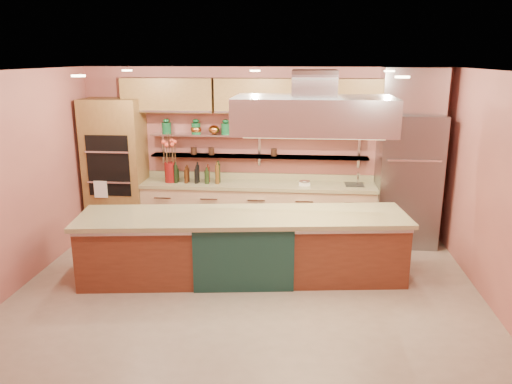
# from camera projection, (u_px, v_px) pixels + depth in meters

# --- Properties ---
(floor) EXTENTS (6.00, 5.00, 0.02)m
(floor) POSITION_uv_depth(u_px,v_px,m) (246.00, 296.00, 6.38)
(floor) COLOR gray
(floor) RESTS_ON ground
(ceiling) EXTENTS (6.00, 5.00, 0.02)m
(ceiling) POSITION_uv_depth(u_px,v_px,m) (245.00, 71.00, 5.64)
(ceiling) COLOR black
(ceiling) RESTS_ON wall_back
(wall_back) EXTENTS (6.00, 0.04, 2.80)m
(wall_back) POSITION_uv_depth(u_px,v_px,m) (262.00, 152.00, 8.41)
(wall_back) COLOR #AC5C51
(wall_back) RESTS_ON floor
(wall_front) EXTENTS (6.00, 0.04, 2.80)m
(wall_front) POSITION_uv_depth(u_px,v_px,m) (206.00, 279.00, 3.61)
(wall_front) COLOR #AC5C51
(wall_front) RESTS_ON floor
(wall_left) EXTENTS (0.04, 5.00, 2.80)m
(wall_left) POSITION_uv_depth(u_px,v_px,m) (9.00, 184.00, 6.28)
(wall_left) COLOR #AC5C51
(wall_left) RESTS_ON floor
(wall_right) EXTENTS (0.04, 5.00, 2.80)m
(wall_right) POSITION_uv_depth(u_px,v_px,m) (504.00, 197.00, 5.74)
(wall_right) COLOR #AC5C51
(wall_right) RESTS_ON floor
(oven_stack) EXTENTS (0.95, 0.64, 2.30)m
(oven_stack) POSITION_uv_depth(u_px,v_px,m) (116.00, 168.00, 8.39)
(oven_stack) COLOR olive
(oven_stack) RESTS_ON floor
(refrigerator) EXTENTS (0.95, 0.72, 2.10)m
(refrigerator) POSITION_uv_depth(u_px,v_px,m) (407.00, 180.00, 7.94)
(refrigerator) COLOR slate
(refrigerator) RESTS_ON floor
(back_counter) EXTENTS (3.84, 0.64, 0.93)m
(back_counter) POSITION_uv_depth(u_px,v_px,m) (258.00, 210.00, 8.37)
(back_counter) COLOR tan
(back_counter) RESTS_ON floor
(wall_shelf_lower) EXTENTS (3.60, 0.26, 0.03)m
(wall_shelf_lower) POSITION_uv_depth(u_px,v_px,m) (259.00, 156.00, 8.30)
(wall_shelf_lower) COLOR silver
(wall_shelf_lower) RESTS_ON wall_back
(wall_shelf_upper) EXTENTS (3.60, 0.26, 0.03)m
(wall_shelf_upper) POSITION_uv_depth(u_px,v_px,m) (259.00, 136.00, 8.21)
(wall_shelf_upper) COLOR silver
(wall_shelf_upper) RESTS_ON wall_back
(upper_cabinets) EXTENTS (4.60, 0.36, 0.55)m
(upper_cabinets) POSITION_uv_depth(u_px,v_px,m) (262.00, 96.00, 7.99)
(upper_cabinets) COLOR olive
(upper_cabinets) RESTS_ON wall_back
(range_hood) EXTENTS (2.00, 1.00, 0.45)m
(range_hood) POSITION_uv_depth(u_px,v_px,m) (313.00, 115.00, 6.27)
(range_hood) COLOR silver
(range_hood) RESTS_ON ceiling
(ceiling_downlights) EXTENTS (4.00, 2.80, 0.02)m
(ceiling_downlights) POSITION_uv_depth(u_px,v_px,m) (247.00, 73.00, 5.84)
(ceiling_downlights) COLOR #FFE5A5
(ceiling_downlights) RESTS_ON ceiling
(island) EXTENTS (4.41, 1.47, 0.90)m
(island) POSITION_uv_depth(u_px,v_px,m) (243.00, 246.00, 6.82)
(island) COLOR brown
(island) RESTS_ON floor
(flower_vase) EXTENTS (0.20, 0.20, 0.33)m
(flower_vase) POSITION_uv_depth(u_px,v_px,m) (170.00, 172.00, 8.29)
(flower_vase) COLOR maroon
(flower_vase) RESTS_ON back_counter
(oil_bottle_cluster) EXTENTS (0.84, 0.35, 0.26)m
(oil_bottle_cluster) POSITION_uv_depth(u_px,v_px,m) (197.00, 175.00, 8.26)
(oil_bottle_cluster) COLOR black
(oil_bottle_cluster) RESTS_ON back_counter
(kitchen_scale) EXTENTS (0.21, 0.19, 0.10)m
(kitchen_scale) POSITION_uv_depth(u_px,v_px,m) (305.00, 182.00, 8.12)
(kitchen_scale) COLOR white
(kitchen_scale) RESTS_ON back_counter
(bar_faucet) EXTENTS (0.04, 0.04, 0.21)m
(bar_faucet) POSITION_uv_depth(u_px,v_px,m) (358.00, 179.00, 8.12)
(bar_faucet) COLOR silver
(bar_faucet) RESTS_ON back_counter
(copper_kettle) EXTENTS (0.21, 0.21, 0.15)m
(copper_kettle) POSITION_uv_depth(u_px,v_px,m) (214.00, 130.00, 8.26)
(copper_kettle) COLOR #C36A2D
(copper_kettle) RESTS_ON wall_shelf_upper
(green_canister) EXTENTS (0.16, 0.16, 0.17)m
(green_canister) POSITION_uv_depth(u_px,v_px,m) (226.00, 129.00, 8.24)
(green_canister) COLOR #114F27
(green_canister) RESTS_ON wall_shelf_upper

